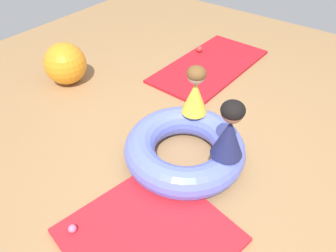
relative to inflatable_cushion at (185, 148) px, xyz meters
name	(u,v)px	position (x,y,z in m)	size (l,w,h in m)	color
ground_plane	(188,165)	(-0.04, -0.08, -0.15)	(8.00, 8.00, 0.00)	#9E7549
gym_mat_far_left	(149,235)	(-0.86, -0.26, -0.13)	(1.15, 1.12, 0.04)	red
gym_mat_near_left	(210,66)	(1.71, 0.75, -0.13)	(1.81, 0.91, 0.04)	#B21923
inflatable_cushion	(185,148)	(0.00, 0.00, 0.00)	(1.16, 1.16, 0.29)	#6070E5
child_in_navy	(230,130)	(0.04, -0.41, 0.41)	(0.40, 0.40, 0.55)	navy
child_in_yellow	(195,91)	(0.38, 0.15, 0.40)	(0.28, 0.28, 0.52)	yellow
play_ball_yellow	(171,192)	(-0.46, -0.18, -0.05)	(0.10, 0.10, 0.10)	yellow
play_ball_teal	(158,186)	(-0.47, -0.05, -0.07)	(0.08, 0.08, 0.08)	teal
play_ball_pink	(72,229)	(-1.20, 0.22, -0.07)	(0.07, 0.07, 0.07)	pink
play_ball_red	(199,49)	(1.95, 1.08, -0.06)	(0.09, 0.09, 0.09)	red
exercise_ball_large	(65,64)	(0.25, 2.04, 0.12)	(0.54, 0.54, 0.54)	orange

